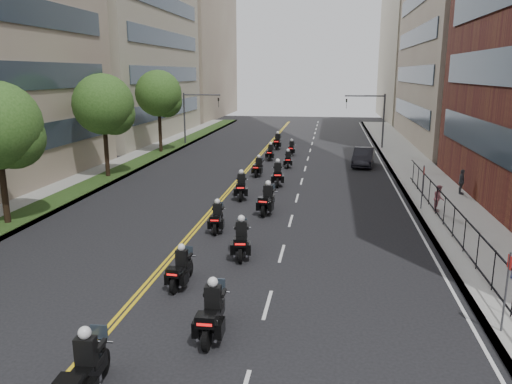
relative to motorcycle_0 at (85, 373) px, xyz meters
The scene contains 26 objects.
sidewalk_right 28.56m from the motorcycle_0, 64.07° to the left, with size 4.00×90.00×0.15m, color gray.
sidewalk_left 28.15m from the motorcycle_0, 114.14° to the left, with size 4.00×90.00×0.15m, color gray.
grass_strip 27.83m from the motorcycle_0, 112.64° to the left, with size 2.00×90.00×0.04m, color #213C15.
building_right_tan 55.28m from the motorcycle_0, 65.71° to the left, with size 15.11×28.00×30.00m.
building_right_far 82.61m from the motorcycle_0, 74.39° to the left, with size 15.00×28.00×26.00m, color #A39E84.
building_left_far 82.49m from the motorcycle_0, 105.29° to the left, with size 16.00×28.00×26.00m, color gray.
iron_fence 17.11m from the motorcycle_0, 47.83° to the left, with size 0.05×28.00×1.50m.
street_trees 22.42m from the motorcycle_0, 118.70° to the left, with size 4.40×38.40×7.98m.
traffic_signal_right 43.94m from the motorcycle_0, 76.78° to the left, with size 4.09×0.20×5.60m.
traffic_signal_left 43.73m from the motorcycle_0, 101.97° to the left, with size 4.09×0.20×5.60m.
motorcycle_0 is the anchor object (origin of this frame).
motorcycle_1 4.09m from the motorcycle_0, 55.51° to the left, with size 0.58×2.49×1.84m.
motorcycle_2 6.77m from the motorcycle_0, 87.24° to the left, with size 0.55×2.17×1.60m.
motorcycle_3 10.28m from the motorcycle_0, 78.76° to the left, with size 0.73×2.45×1.81m.
motorcycle_4 13.40m from the motorcycle_0, 89.16° to the left, with size 0.58×2.21×1.63m.
motorcycle_5 17.08m from the motorcycle_0, 82.38° to the left, with size 0.74×2.52×1.86m.
motorcycle_6 20.07m from the motorcycle_0, 89.35° to the left, with size 0.74×2.48×1.83m.
motorcycle_7 24.23m from the motorcycle_0, 85.06° to the left, with size 0.71×2.54×1.88m.
motorcycle_8 27.20m from the motorcycle_0, 89.39° to the left, with size 0.59×2.20×1.62m.
motorcycle_9 31.12m from the motorcycle_0, 85.90° to the left, with size 0.55×2.10×1.55m.
motorcycle_10 34.44m from the motorcycle_0, 89.41° to the left, with size 0.50×2.18×1.61m.
motorcycle_11 37.46m from the motorcycle_0, 86.89° to the left, with size 0.49×2.12×1.57m.
motorcycle_12 41.09m from the motorcycle_0, 89.59° to the left, with size 0.58×2.48×1.83m.
parked_sedan 33.73m from the motorcycle_0, 75.42° to the left, with size 1.61×4.62×1.52m, color black.
pedestrian_b 21.74m from the motorcycle_0, 57.32° to the left, with size 0.72×0.56×1.48m, color #98535B.
pedestrian_c 26.62m from the motorcycle_0, 58.30° to the left, with size 0.94×0.39×1.60m, color #3F3F46.
Camera 1 is at (5.10, -10.53, 7.71)m, focal length 35.00 mm.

